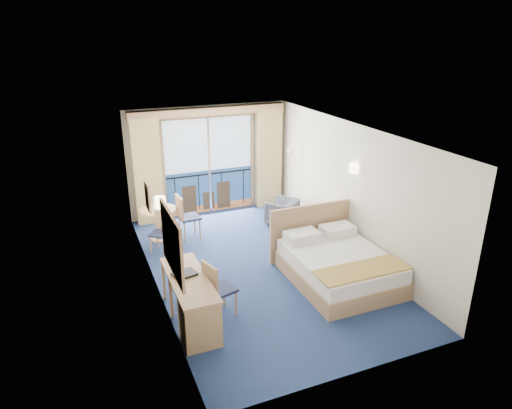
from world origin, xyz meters
name	(u,v)px	position (x,y,z in m)	size (l,w,h in m)	color
floor	(259,267)	(0.00, 0.00, 0.00)	(6.50, 6.50, 0.00)	navy
room_walls	(259,181)	(0.00, 0.00, 1.78)	(4.04, 6.54, 2.72)	beige
balcony_door	(209,168)	(-0.01, 3.22, 1.14)	(2.36, 0.03, 2.52)	navy
curtain_left	(147,172)	(-1.55, 3.07, 1.28)	(0.65, 0.22, 2.55)	tan
curtain_right	(269,158)	(1.55, 3.07, 1.28)	(0.65, 0.22, 2.55)	tan
pelmet	(209,111)	(0.00, 3.10, 2.58)	(3.80, 0.25, 0.18)	tan
mirror	(172,243)	(-1.97, -1.50, 1.55)	(0.05, 1.25, 0.95)	tan
wall_print	(148,196)	(-1.97, 0.45, 1.60)	(0.04, 0.42, 0.52)	tan
sconce_left	(160,202)	(-1.94, -0.60, 1.85)	(0.18, 0.18, 0.18)	#F8E8AD
sconce_right	(354,168)	(1.94, -0.15, 1.85)	(0.18, 0.18, 0.18)	#F8E8AD
bed	(337,264)	(1.15, -0.98, 0.32)	(1.82, 2.16, 1.14)	tan
nightstand	(331,234)	(1.75, 0.23, 0.30)	(0.45, 0.43, 0.59)	tan
phone	(333,219)	(1.80, 0.26, 0.64)	(0.20, 0.16, 0.09)	white
armchair	(282,212)	(1.33, 1.77, 0.31)	(0.66, 0.68, 0.62)	#484E57
floor_lamp	(290,165)	(1.76, 2.25, 1.28)	(0.23, 0.23, 1.69)	silver
desk	(197,313)	(-1.70, -1.68, 0.43)	(0.57, 1.67, 0.78)	tan
desk_chair	(216,287)	(-1.27, -1.27, 0.55)	(0.53, 0.52, 0.98)	#1F264A
folder	(185,274)	(-1.74, -1.11, 0.80)	(0.36, 0.27, 0.03)	black
desk_lamp	(178,244)	(-1.72, -0.72, 1.15)	(0.13, 0.13, 0.49)	silver
round_table	(159,217)	(-1.55, 2.02, 0.54)	(0.80, 0.80, 0.72)	tan
table_chair_a	(185,214)	(-0.99, 1.85, 0.57)	(0.48, 0.47, 1.02)	#1F264A
table_chair_b	(161,229)	(-1.61, 1.46, 0.49)	(0.53, 0.53, 0.86)	#1F264A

